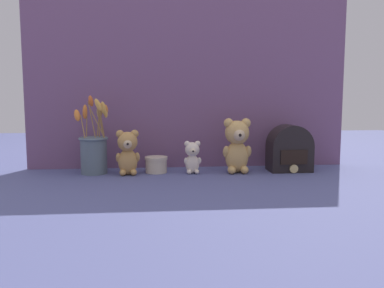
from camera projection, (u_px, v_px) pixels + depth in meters
ground_plane at (192, 174)px, 1.71m from camera, size 4.00×4.00×0.00m
backdrop_wall at (189, 80)px, 1.82m from camera, size 1.44×0.02×0.79m
teddy_bear_large at (237, 144)px, 1.71m from camera, size 0.12×0.12×0.23m
teddy_bear_medium at (128, 151)px, 1.67m from camera, size 0.10×0.09×0.19m
teddy_bear_small at (192, 156)px, 1.70m from camera, size 0.07×0.07×0.14m
flower_vase at (94, 150)px, 1.69m from camera, size 0.15×0.15×0.33m
vintage_radio at (289, 151)px, 1.76m from camera, size 0.18×0.12×0.20m
decorative_tin_tall at (156, 164)px, 1.72m from camera, size 0.10×0.10×0.07m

